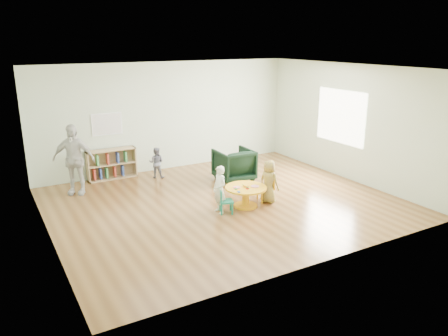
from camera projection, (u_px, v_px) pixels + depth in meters
name	position (u px, v px, depth m)	size (l,w,h in m)	color
room	(225.00, 114.00, 8.77)	(7.10, 7.00, 2.80)	brown
activity_table	(246.00, 193.00, 9.00)	(0.86, 0.86, 0.47)	#F1AA14
kid_chair_left	(224.00, 200.00, 8.67)	(0.34, 0.34, 0.50)	#188868
kid_chair_right	(267.00, 186.00, 9.33)	(0.38, 0.38, 0.59)	#F1AA14
bookshelf	(111.00, 164.00, 10.82)	(1.20, 0.30, 0.75)	tan
alphabet_poster	(107.00, 124.00, 10.64)	(0.74, 0.01, 0.54)	white
armchair	(234.00, 165.00, 10.66)	(0.84, 0.86, 0.79)	black
child_left	(220.00, 190.00, 8.65)	(0.35, 0.23, 0.96)	white
child_right	(269.00, 181.00, 9.20)	(0.45, 0.29, 0.92)	yellow
toddler	(156.00, 163.00, 10.86)	(0.38, 0.29, 0.78)	#161A39
adult_caretaker	(74.00, 160.00, 9.62)	(0.93, 0.39, 1.59)	silver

